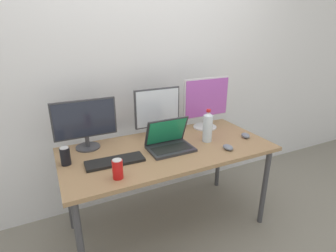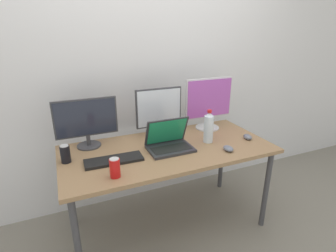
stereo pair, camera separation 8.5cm
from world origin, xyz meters
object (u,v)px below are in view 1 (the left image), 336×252
mouse_by_laptop (246,135)px  soda_can_by_laptop (65,156)px  monitor_left (85,122)px  monitor_center (158,111)px  laptop_silver (169,142)px  mouse_by_keyboard (228,147)px  work_desk (168,155)px  keyboard_main (115,161)px  monitor_right (206,102)px  soda_can_near_keyboard (118,169)px  water_bottle (208,127)px

mouse_by_laptop → soda_can_by_laptop: bearing=-176.7°
soda_can_by_laptop → monitor_left: bearing=49.0°
monitor_center → laptop_silver: 0.33m
mouse_by_keyboard → laptop_silver: bearing=154.9°
work_desk → monitor_left: monitor_left is taller
keyboard_main → mouse_by_keyboard: bearing=-9.8°
monitor_left → monitor_right: 1.07m
keyboard_main → mouse_by_laptop: size_ratio=4.46×
work_desk → soda_can_near_keyboard: (-0.47, -0.26, 0.13)m
monitor_center → soda_can_by_laptop: bearing=-164.7°
mouse_by_laptop → soda_can_by_laptop: soda_can_by_laptop is taller
work_desk → water_bottle: water_bottle is taller
monitor_center → keyboard_main: monitor_center is taller
soda_can_near_keyboard → soda_can_by_laptop: (-0.27, 0.32, 0.00)m
monitor_center → mouse_by_laptop: size_ratio=4.58×
work_desk → soda_can_by_laptop: bearing=175.2°
monitor_center → soda_can_by_laptop: (-0.78, -0.21, -0.15)m
mouse_by_laptop → soda_can_by_laptop: (-1.42, 0.17, 0.04)m
monitor_center → keyboard_main: bearing=-144.8°
laptop_silver → keyboard_main: bearing=-174.7°
work_desk → water_bottle: bearing=-4.0°
monitor_right → mouse_by_keyboard: size_ratio=4.98×
mouse_by_keyboard → soda_can_by_laptop: 1.18m
monitor_right → mouse_by_keyboard: (-0.11, -0.48, -0.23)m
work_desk → mouse_by_keyboard: bearing=-30.1°
monitor_left → mouse_by_keyboard: (0.96, -0.50, -0.19)m
keyboard_main → soda_can_by_laptop: (-0.31, 0.12, 0.05)m
mouse_by_keyboard → soda_can_near_keyboard: 0.87m
monitor_center → water_bottle: (0.31, -0.30, -0.09)m
work_desk → soda_can_near_keyboard: 0.55m
monitor_right → mouse_by_laptop: bearing=-64.1°
laptop_silver → monitor_right: bearing=27.7°
monitor_right → soda_can_near_keyboard: size_ratio=3.70×
monitor_left → mouse_by_keyboard: 1.10m
mouse_by_laptop → monitor_left: bearing=173.2°
monitor_left → laptop_silver: bearing=-27.3°
monitor_left → soda_can_by_laptop: (-0.18, -0.21, -0.15)m
laptop_silver → mouse_by_laptop: size_ratio=3.74×
laptop_silver → mouse_by_keyboard: 0.46m
monitor_right → water_bottle: monitor_right is taller
mouse_by_laptop → water_bottle: (-0.33, 0.08, 0.11)m
laptop_silver → soda_can_near_keyboard: size_ratio=2.67×
laptop_silver → keyboard_main: (-0.43, -0.04, -0.05)m
mouse_by_laptop → soda_can_by_laptop: size_ratio=0.72×
mouse_by_keyboard → monitor_right: bearing=80.1°
monitor_left → mouse_by_laptop: size_ratio=5.22×
mouse_by_keyboard → mouse_by_laptop: mouse_by_laptop is taller
work_desk → keyboard_main: bearing=-172.4°
keyboard_main → soda_can_by_laptop: soda_can_by_laptop is taller
monitor_center → monitor_right: bearing=-3.1°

